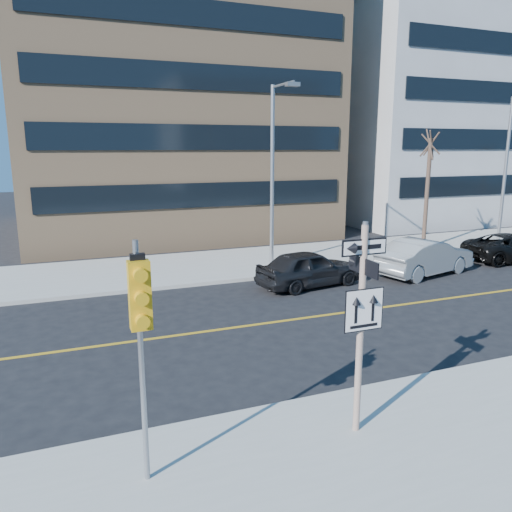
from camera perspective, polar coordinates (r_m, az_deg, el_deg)
name	(u,v)px	position (r m, az deg, el deg)	size (l,w,h in m)	color
ground	(298,381)	(12.37, 4.88, -14.07)	(120.00, 120.00, 0.00)	black
far_sidewalk	(484,242)	(32.21, 24.59, 1.51)	(66.00, 6.00, 0.15)	#AAA99F
sign_pole	(361,317)	(9.42, 11.96, -6.87)	(0.92, 0.92, 4.06)	beige
traffic_signal	(141,315)	(7.72, -13.06, -6.61)	(0.32, 0.45, 4.00)	gray
parked_car_a	(309,268)	(20.10, 6.06, -1.40)	(4.37, 1.76, 1.49)	black
parked_car_b	(425,257)	(23.04, 18.75, -0.08)	(4.88, 1.70, 1.61)	gray
streetlight_a	(274,164)	(22.54, 2.12, 10.44)	(0.55, 2.25, 8.00)	gray
streetlight_b	(510,161)	(30.91, 27.04, 9.64)	(0.55, 2.25, 8.00)	gray
street_tree_west	(430,147)	(27.80, 19.31, 11.71)	(1.80, 1.80, 6.35)	#34261F
building_brick	(163,94)	(35.77, -10.55, 17.75)	(18.00, 18.00, 18.00)	tan
building_grey_mid	(434,122)	(44.65, 19.72, 14.20)	(20.00, 16.00, 15.00)	#9EA0A3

